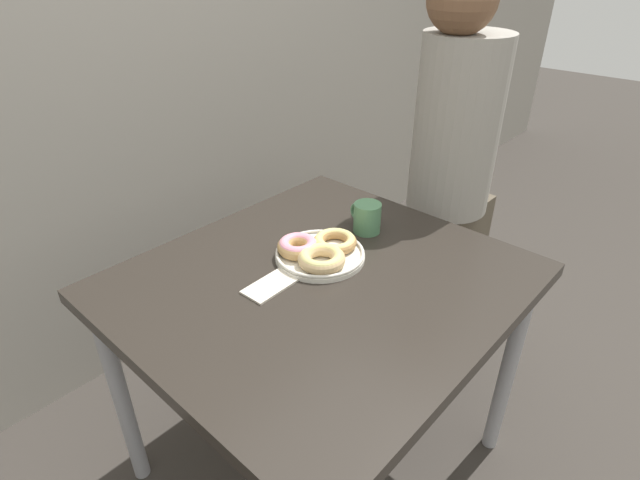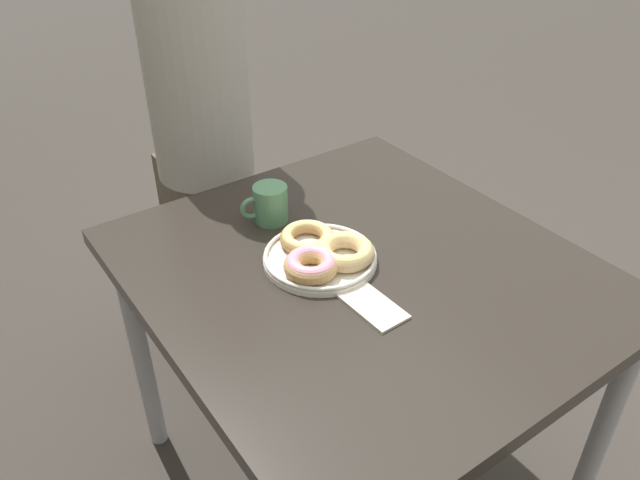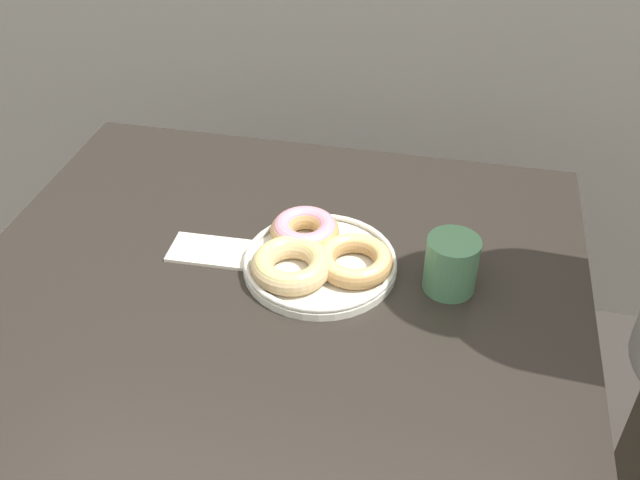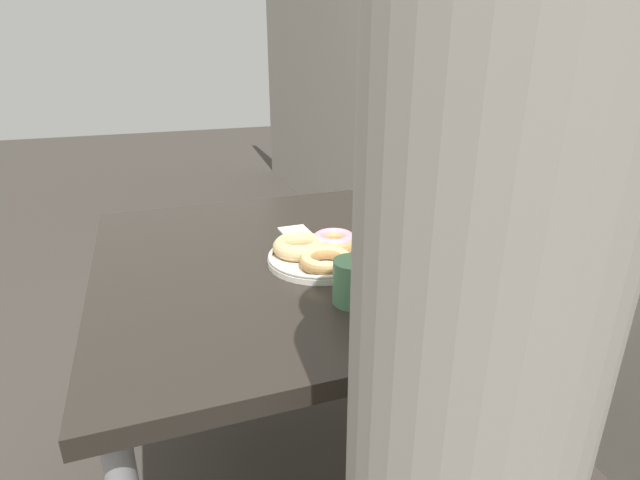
{
  "view_description": "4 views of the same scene",
  "coord_description": "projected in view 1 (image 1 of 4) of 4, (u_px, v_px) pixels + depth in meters",
  "views": [
    {
      "loc": [
        -0.83,
        -0.59,
        1.55
      ],
      "look_at": [
        0.07,
        0.22,
        0.83
      ],
      "focal_mm": 28.0,
      "sensor_mm": 36.0,
      "label": 1
    },
    {
      "loc": [
        -0.87,
        0.88,
        1.61
      ],
      "look_at": [
        0.07,
        0.22,
        0.83
      ],
      "focal_mm": 35.0,
      "sensor_mm": 36.0,
      "label": 2
    },
    {
      "loc": [
        0.26,
        -0.68,
        1.54
      ],
      "look_at": [
        0.07,
        0.22,
        0.83
      ],
      "focal_mm": 40.0,
      "sensor_mm": 36.0,
      "label": 3
    },
    {
      "loc": [
        1.13,
        -0.15,
        1.28
      ],
      "look_at": [
        0.07,
        0.22,
        0.83
      ],
      "focal_mm": 28.0,
      "sensor_mm": 36.0,
      "label": 4
    }
  ],
  "objects": [
    {
      "name": "napkin",
      "position": [
        270.0,
        286.0,
        1.32
      ],
      "size": [
        0.15,
        0.08,
        0.01
      ],
      "color": "beige",
      "rests_on": "dining_table"
    },
    {
      "name": "coffee_mug",
      "position": [
        367.0,
        217.0,
        1.55
      ],
      "size": [
        0.09,
        0.12,
        0.1
      ],
      "color": "#4C7F56",
      "rests_on": "dining_table"
    },
    {
      "name": "person_figure",
      "position": [
        451.0,
        184.0,
        1.83
      ],
      "size": [
        0.39,
        0.29,
        1.52
      ],
      "color": "brown",
      "rests_on": "ground_plane"
    },
    {
      "name": "donut_plate",
      "position": [
        319.0,
        251.0,
        1.42
      ],
      "size": [
        0.27,
        0.26,
        0.06
      ],
      "color": "silver",
      "rests_on": "dining_table"
    },
    {
      "name": "wall_back",
      "position": [
        105.0,
        32.0,
        1.65
      ],
      "size": [
        8.0,
        0.05,
        2.6
      ],
      "color": "#9E998E",
      "rests_on": "ground_plane"
    },
    {
      "name": "dining_table",
      "position": [
        321.0,
        301.0,
        1.4
      ],
      "size": [
        1.03,
        0.94,
        0.77
      ],
      "color": "#28231E",
      "rests_on": "ground_plane"
    }
  ]
}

